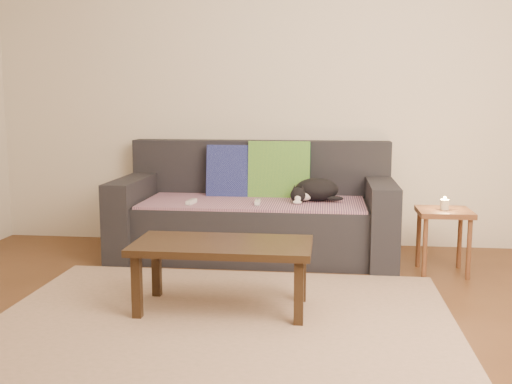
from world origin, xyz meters
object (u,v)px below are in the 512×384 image
cat (315,190)px  coffee_table (222,251)px  sofa (255,215)px  wii_remote_b (258,202)px  side_table (444,221)px  wii_remote_a (191,202)px

cat → coffee_table: 1.35m
sofa → wii_remote_b: 0.29m
sofa → wii_remote_b: sofa is taller
side_table → coffee_table: (-1.38, -0.94, -0.02)m
cat → wii_remote_a: (-0.90, -0.23, -0.07)m
wii_remote_a → wii_remote_b: 0.49m
sofa → coffee_table: bearing=-91.4°
coffee_table → cat: bearing=68.5°
sofa → cat: bearing=-6.2°
sofa → cat: size_ratio=5.26×
cat → wii_remote_b: cat is taller
side_table → coffee_table: bearing=-145.9°
wii_remote_b → wii_remote_a: bearing=90.7°
wii_remote_b → side_table: bearing=-98.1°
side_table → cat: bearing=161.1°
sofa → side_table: (1.35, -0.36, 0.06)m
coffee_table → sofa: bearing=88.6°
wii_remote_a → wii_remote_b: same height
cat → wii_remote_b: (-0.41, -0.20, -0.07)m
sofa → coffee_table: (-0.03, -1.29, 0.04)m
sofa → wii_remote_a: size_ratio=14.00×
sofa → wii_remote_a: sofa is taller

